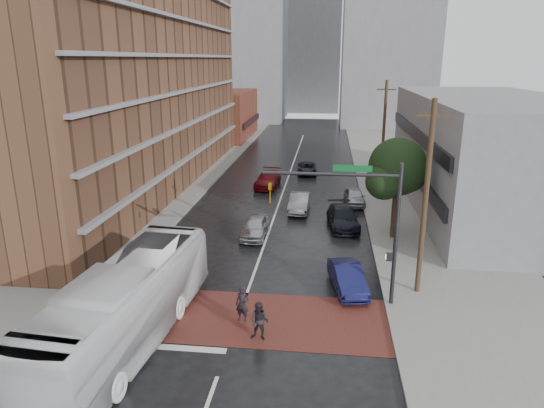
% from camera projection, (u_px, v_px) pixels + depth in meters
% --- Properties ---
extents(ground, '(160.00, 160.00, 0.00)m').
position_uv_depth(ground, '(237.00, 323.00, 22.44)').
color(ground, black).
rests_on(ground, ground).
extents(crosswalk, '(14.00, 5.00, 0.02)m').
position_uv_depth(crosswalk, '(238.00, 317.00, 22.91)').
color(crosswalk, maroon).
rests_on(crosswalk, ground).
extents(sidewalk_west, '(9.00, 90.00, 0.15)m').
position_uv_depth(sidewalk_west, '(168.00, 183.00, 47.47)').
color(sidewalk_west, gray).
rests_on(sidewalk_west, ground).
extents(sidewalk_east, '(9.00, 90.00, 0.15)m').
position_uv_depth(sidewalk_east, '(408.00, 190.00, 44.93)').
color(sidewalk_east, gray).
rests_on(sidewalk_east, ground).
extents(apartment_block, '(10.00, 44.00, 28.00)m').
position_uv_depth(apartment_block, '(127.00, 32.00, 42.78)').
color(apartment_block, brown).
rests_on(apartment_block, ground).
extents(storefront_west, '(8.00, 16.00, 7.00)m').
position_uv_depth(storefront_west, '(224.00, 115.00, 74.12)').
color(storefront_west, brown).
rests_on(storefront_west, ground).
extents(building_east, '(11.00, 26.00, 9.00)m').
position_uv_depth(building_east, '(487.00, 154.00, 38.35)').
color(building_east, gray).
rests_on(building_east, ground).
extents(distant_tower_west, '(18.00, 16.00, 32.00)m').
position_uv_depth(distant_tower_west, '(238.00, 36.00, 93.57)').
color(distant_tower_west, gray).
rests_on(distant_tower_west, ground).
extents(distant_tower_east, '(16.00, 14.00, 36.00)m').
position_uv_depth(distant_tower_east, '(390.00, 21.00, 84.20)').
color(distant_tower_east, gray).
rests_on(distant_tower_east, ground).
extents(distant_tower_center, '(12.00, 10.00, 24.00)m').
position_uv_depth(distant_tower_center, '(313.00, 57.00, 109.35)').
color(distant_tower_center, gray).
rests_on(distant_tower_center, ground).
extents(street_tree, '(4.20, 4.10, 6.90)m').
position_uv_depth(street_tree, '(398.00, 171.00, 31.59)').
color(street_tree, '#332319').
rests_on(street_tree, ground).
extents(signal_mast, '(6.50, 0.30, 7.20)m').
position_uv_depth(signal_mast, '(366.00, 214.00, 22.81)').
color(signal_mast, '#2D2D33').
rests_on(signal_mast, ground).
extents(utility_pole_near, '(1.60, 0.26, 10.00)m').
position_uv_depth(utility_pole_near, '(426.00, 199.00, 23.80)').
color(utility_pole_near, '#473321').
rests_on(utility_pole_near, ground).
extents(utility_pole_far, '(1.60, 0.26, 10.00)m').
position_uv_depth(utility_pole_far, '(383.00, 136.00, 42.82)').
color(utility_pole_far, '#473321').
rests_on(utility_pole_far, ground).
extents(transit_bus, '(3.98, 12.97, 3.56)m').
position_uv_depth(transit_bus, '(125.00, 307.00, 20.28)').
color(transit_bus, white).
rests_on(transit_bus, ground).
extents(pedestrian_a, '(0.70, 0.52, 1.75)m').
position_uv_depth(pedestrian_a, '(242.00, 304.00, 22.36)').
color(pedestrian_a, black).
rests_on(pedestrian_a, ground).
extents(pedestrian_b, '(0.96, 0.80, 1.76)m').
position_uv_depth(pedestrian_b, '(260.00, 321.00, 20.88)').
color(pedestrian_b, black).
rests_on(pedestrian_b, ground).
extents(car_travel_a, '(1.76, 4.15, 1.40)m').
position_uv_depth(car_travel_a, '(255.00, 227.00, 33.12)').
color(car_travel_a, '#AAAEB2').
rests_on(car_travel_a, ground).
extents(car_travel_b, '(1.68, 4.40, 1.43)m').
position_uv_depth(car_travel_b, '(299.00, 203.00, 38.67)').
color(car_travel_b, '#929398').
rests_on(car_travel_b, ground).
extents(car_travel_c, '(2.33, 5.08, 1.44)m').
position_uv_depth(car_travel_c, '(268.00, 179.00, 46.13)').
color(car_travel_c, maroon).
rests_on(car_travel_c, ground).
extents(suv_travel, '(2.24, 4.38, 1.19)m').
position_uv_depth(suv_travel, '(307.00, 168.00, 51.33)').
color(suv_travel, black).
rests_on(suv_travel, ground).
extents(car_parked_near, '(2.21, 4.36, 1.37)m').
position_uv_depth(car_parked_near, '(348.00, 278.00, 25.48)').
color(car_parked_near, '#141648').
rests_on(car_parked_near, ground).
extents(car_parked_mid, '(2.57, 5.17, 1.44)m').
position_uv_depth(car_parked_mid, '(343.00, 218.00, 34.99)').
color(car_parked_mid, black).
rests_on(car_parked_mid, ground).
extents(car_parked_far, '(1.83, 4.05, 1.35)m').
position_uv_depth(car_parked_far, '(354.00, 197.00, 40.48)').
color(car_parked_far, '#939599').
rests_on(car_parked_far, ground).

